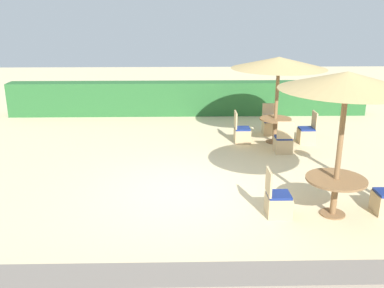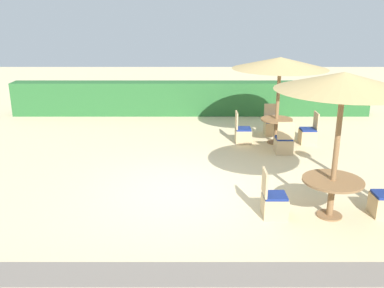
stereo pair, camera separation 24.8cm
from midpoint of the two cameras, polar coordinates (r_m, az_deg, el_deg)
ground_plane at (r=9.32m, az=-0.68°, el=-6.42°), size 40.00×40.00×0.00m
hedge_row at (r=15.80m, az=-0.98°, el=6.10°), size 13.00×0.70×1.21m
stone_border at (r=6.06m, az=-0.28°, el=-18.69°), size 10.00×0.56×0.45m
parasol_back_right at (r=12.36m, az=10.94°, el=10.55°), size 2.68×2.68×2.49m
round_table_back_right at (r=12.70m, az=10.47°, el=2.58°), size 0.92×0.92×0.73m
patio_chair_back_right_south at (r=11.92m, az=11.47°, el=0.09°), size 0.46×0.46×0.93m
patio_chair_back_right_west at (r=12.63m, az=6.08°, el=1.36°), size 0.46×0.46×0.93m
patio_chair_back_right_north at (r=13.64m, az=9.85°, el=2.44°), size 0.46×0.46×0.93m
patio_chair_back_right_east at (r=12.95m, az=14.54°, el=1.30°), size 0.46×0.46×0.93m
parasol_front_right at (r=7.98m, az=19.14°, el=7.87°), size 2.41×2.41×2.76m
round_table_front_right at (r=8.52m, az=17.80°, el=-5.32°), size 1.14×1.14×0.75m
patio_chair_front_right_west at (r=8.37m, az=10.50°, el=-7.69°), size 0.46×0.46×0.93m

